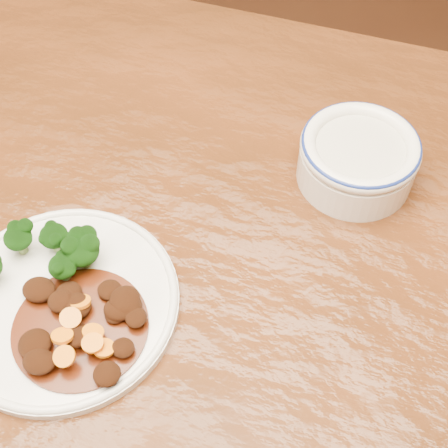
# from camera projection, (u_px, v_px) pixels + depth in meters

# --- Properties ---
(dining_table) EXTENTS (1.60, 1.08, 0.75)m
(dining_table) POSITION_uv_depth(u_px,v_px,m) (152.00, 299.00, 0.72)
(dining_table) COLOR #5B2910
(dining_table) RESTS_ON ground
(dinner_plate) EXTENTS (0.23, 0.23, 0.01)m
(dinner_plate) POSITION_uv_depth(u_px,v_px,m) (63.00, 302.00, 0.62)
(dinner_plate) COLOR white
(dinner_plate) RESTS_ON dining_table
(broccoli_florets) EXTENTS (0.12, 0.08, 0.04)m
(broccoli_florets) POSITION_uv_depth(u_px,v_px,m) (47.00, 251.00, 0.62)
(broccoli_florets) COLOR olive
(broccoli_florets) RESTS_ON dinner_plate
(mince_stew) EXTENTS (0.13, 0.13, 0.03)m
(mince_stew) POSITION_uv_depth(u_px,v_px,m) (84.00, 320.00, 0.59)
(mince_stew) COLOR #4B1D08
(mince_stew) RESTS_ON dinner_plate
(dip_bowl) EXTENTS (0.13, 0.13, 0.06)m
(dip_bowl) POSITION_uv_depth(u_px,v_px,m) (358.00, 158.00, 0.70)
(dip_bowl) COLOR white
(dip_bowl) RESTS_ON dining_table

